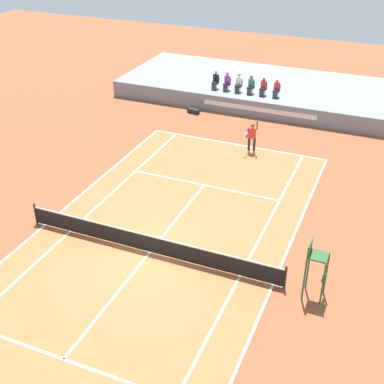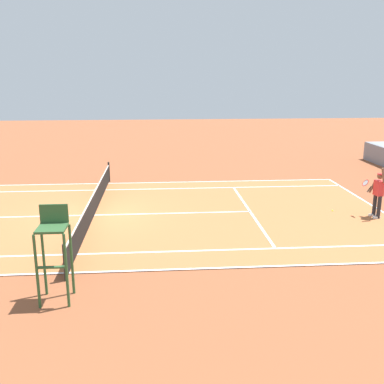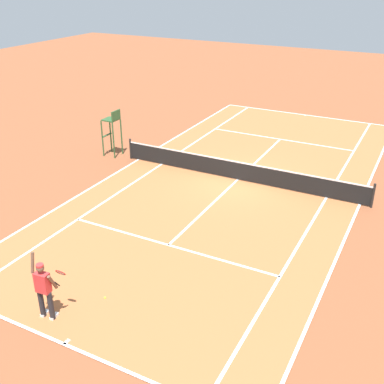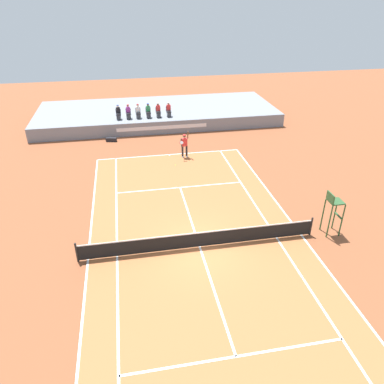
{
  "view_description": "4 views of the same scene",
  "coord_description": "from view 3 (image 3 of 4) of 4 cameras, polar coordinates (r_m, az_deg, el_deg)",
  "views": [
    {
      "loc": [
        8.64,
        -15.86,
        13.63
      ],
      "look_at": [
        0.33,
        3.95,
        1.0
      ],
      "focal_mm": 48.3,
      "sensor_mm": 36.0,
      "label": 1
    },
    {
      "loc": [
        17.6,
        2.61,
        5.55
      ],
      "look_at": [
        0.33,
        3.95,
        1.0
      ],
      "focal_mm": 41.93,
      "sensor_mm": 36.0,
      "label": 2
    },
    {
      "loc": [
        -7.33,
        18.69,
        8.99
      ],
      "look_at": [
        0.33,
        3.95,
        1.0
      ],
      "focal_mm": 44.07,
      "sensor_mm": 36.0,
      "label": 3
    },
    {
      "loc": [
        -3.1,
        -14.51,
        11.5
      ],
      "look_at": [
        0.33,
        3.95,
        1.0
      ],
      "focal_mm": 34.42,
      "sensor_mm": 36.0,
      "label": 4
    }
  ],
  "objects": [
    {
      "name": "ground_plane",
      "position": [
        21.99,
        5.52,
        1.43
      ],
      "size": [
        80.0,
        80.0,
        0.0
      ],
      "primitive_type": "plane",
      "color": "brown"
    },
    {
      "name": "court",
      "position": [
        21.99,
        5.52,
        1.46
      ],
      "size": [
        11.08,
        23.88,
        0.03
      ],
      "color": "#B76638",
      "rests_on": "ground"
    },
    {
      "name": "net",
      "position": [
        21.79,
        5.58,
        2.68
      ],
      "size": [
        11.98,
        0.1,
        1.07
      ],
      "color": "black",
      "rests_on": "ground"
    },
    {
      "name": "tennis_player",
      "position": [
        13.79,
        -17.45,
        -11.13
      ],
      "size": [
        0.76,
        0.67,
        2.08
      ],
      "color": "#232328",
      "rests_on": "ground"
    },
    {
      "name": "tennis_ball",
      "position": [
        14.66,
        -10.48,
        -12.48
      ],
      "size": [
        0.07,
        0.07,
        0.07
      ],
      "primitive_type": "sphere",
      "color": "#D1E533",
      "rests_on": "ground"
    },
    {
      "name": "umpire_chair",
      "position": [
        24.69,
        -9.63,
        7.8
      ],
      "size": [
        0.77,
        0.77,
        2.44
      ],
      "color": "#2D562D",
      "rests_on": "ground"
    }
  ]
}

